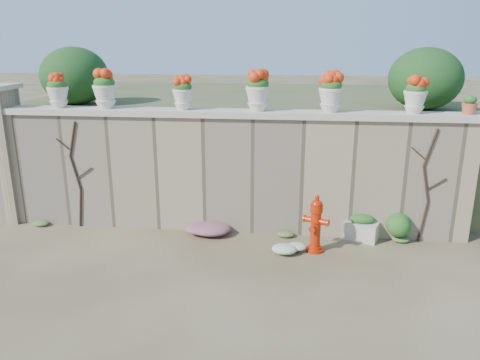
# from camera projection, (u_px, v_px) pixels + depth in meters

# --- Properties ---
(ground) EXTENTS (80.00, 80.00, 0.00)m
(ground) POSITION_uv_depth(u_px,v_px,m) (213.00, 276.00, 6.64)
(ground) COLOR #4B3E25
(ground) RESTS_ON ground
(stone_wall) EXTENTS (8.00, 0.40, 2.00)m
(stone_wall) POSITION_uv_depth(u_px,v_px,m) (230.00, 174.00, 8.06)
(stone_wall) COLOR gray
(stone_wall) RESTS_ON ground
(wall_cap) EXTENTS (8.10, 0.52, 0.10)m
(wall_cap) POSITION_uv_depth(u_px,v_px,m) (229.00, 113.00, 7.76)
(wall_cap) COLOR beige
(wall_cap) RESTS_ON stone_wall
(gate_pillar) EXTENTS (0.72, 0.72, 2.48)m
(gate_pillar) POSITION_uv_depth(u_px,v_px,m) (2.00, 153.00, 8.44)
(gate_pillar) COLOR gray
(gate_pillar) RESTS_ON ground
(raised_fill) EXTENTS (9.00, 6.00, 2.00)m
(raised_fill) POSITION_uv_depth(u_px,v_px,m) (248.00, 137.00, 11.11)
(raised_fill) COLOR #384C23
(raised_fill) RESTS_ON ground
(back_shrub_left) EXTENTS (1.30, 1.30, 1.10)m
(back_shrub_left) POSITION_uv_depth(u_px,v_px,m) (75.00, 76.00, 9.11)
(back_shrub_left) COLOR #143814
(back_shrub_left) RESTS_ON raised_fill
(back_shrub_right) EXTENTS (1.30, 1.30, 1.10)m
(back_shrub_right) POSITION_uv_depth(u_px,v_px,m) (425.00, 79.00, 8.40)
(back_shrub_right) COLOR #143814
(back_shrub_right) RESTS_ON raised_fill
(vine_left) EXTENTS (0.60, 0.04, 1.91)m
(vine_left) POSITION_uv_depth(u_px,v_px,m) (76.00, 173.00, 8.15)
(vine_left) COLOR black
(vine_left) RESTS_ON ground
(vine_right) EXTENTS (0.60, 0.04, 1.91)m
(vine_right) POSITION_uv_depth(u_px,v_px,m) (427.00, 185.00, 7.51)
(vine_right) COLOR black
(vine_right) RESTS_ON ground
(fire_hydrant) EXTENTS (0.40, 0.29, 0.93)m
(fire_hydrant) POSITION_uv_depth(u_px,v_px,m) (316.00, 224.00, 7.29)
(fire_hydrant) COLOR #B72207
(fire_hydrant) RESTS_ON ground
(planter_box) EXTENTS (0.61, 0.49, 0.44)m
(planter_box) POSITION_uv_depth(u_px,v_px,m) (361.00, 228.00, 7.81)
(planter_box) COLOR beige
(planter_box) RESTS_ON ground
(green_shrub) EXTENTS (0.69, 0.62, 0.65)m
(green_shrub) POSITION_uv_depth(u_px,v_px,m) (397.00, 223.00, 7.72)
(green_shrub) COLOR #1E5119
(green_shrub) RESTS_ON ground
(magenta_clump) EXTENTS (0.94, 0.62, 0.25)m
(magenta_clump) POSITION_uv_depth(u_px,v_px,m) (213.00, 228.00, 8.02)
(magenta_clump) COLOR #B42476
(magenta_clump) RESTS_ON ground
(white_flowers) EXTENTS (0.55, 0.44, 0.20)m
(white_flowers) POSITION_uv_depth(u_px,v_px,m) (290.00, 247.00, 7.34)
(white_flowers) COLOR white
(white_flowers) RESTS_ON ground
(urn_pot_0) EXTENTS (0.36, 0.36, 0.57)m
(urn_pot_0) POSITION_uv_depth(u_px,v_px,m) (58.00, 91.00, 7.99)
(urn_pot_0) COLOR beige
(urn_pot_0) RESTS_ON wall_cap
(urn_pot_1) EXTENTS (0.41, 0.41, 0.64)m
(urn_pot_1) POSITION_uv_depth(u_px,v_px,m) (105.00, 90.00, 7.89)
(urn_pot_1) COLOR beige
(urn_pot_1) RESTS_ON wall_cap
(urn_pot_2) EXTENTS (0.35, 0.35, 0.55)m
(urn_pot_2) POSITION_uv_depth(u_px,v_px,m) (183.00, 93.00, 7.75)
(urn_pot_2) COLOR beige
(urn_pot_2) RESTS_ON wall_cap
(urn_pot_3) EXTENTS (0.41, 0.41, 0.64)m
(urn_pot_3) POSITION_uv_depth(u_px,v_px,m) (258.00, 91.00, 7.61)
(urn_pot_3) COLOR beige
(urn_pot_3) RESTS_ON wall_cap
(urn_pot_4) EXTENTS (0.39, 0.39, 0.62)m
(urn_pot_4) POSITION_uv_depth(u_px,v_px,m) (331.00, 93.00, 7.48)
(urn_pot_4) COLOR beige
(urn_pot_4) RESTS_ON wall_cap
(urn_pot_5) EXTENTS (0.36, 0.36, 0.57)m
(urn_pot_5) POSITION_uv_depth(u_px,v_px,m) (415.00, 95.00, 7.35)
(urn_pot_5) COLOR beige
(urn_pot_5) RESTS_ON wall_cap
(terracotta_pot) EXTENTS (0.24, 0.24, 0.28)m
(terracotta_pot) POSITION_uv_depth(u_px,v_px,m) (469.00, 106.00, 7.30)
(terracotta_pot) COLOR #B75237
(terracotta_pot) RESTS_ON wall_cap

